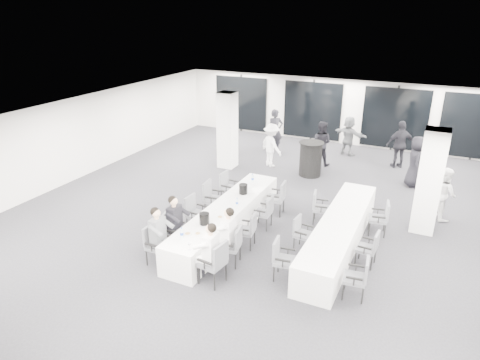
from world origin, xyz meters
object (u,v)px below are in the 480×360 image
object	(u,v)px
chair_main_right_far	(278,196)
standing_guest_d	(401,141)
banquet_table_side	(339,233)
standing_guest_c	(271,142)
chair_main_right_mid	(248,228)
chair_main_left_mid	(195,211)
chair_side_left_far	(319,206)
standing_guest_e	(416,158)
banquet_table_main	(227,220)
ice_bucket_far	(243,189)
cocktail_table	(311,159)
standing_guest_g	(226,131)
standing_guest_h	(444,190)
chair_side_left_mid	(301,231)
chair_main_right_near	(215,261)
standing_guest_f	(349,133)
chair_side_right_mid	(370,247)
chair_side_right_far	(381,216)
standing_guest_b	(321,140)
chair_side_right_near	(359,276)
chair_main_left_near	(155,242)
chair_main_left_second	(171,229)
chair_side_left_near	(282,257)
ice_bucket_near	(204,219)
standing_guest_a	(275,128)
chair_main_left_far	(228,186)
chair_main_right_second	(233,244)
chair_main_left_fourth	(212,196)

from	to	relation	value
chair_main_right_far	standing_guest_d	world-z (taller)	standing_guest_d
banquet_table_side	standing_guest_c	distance (m)	6.12
chair_main_right_mid	standing_guest_c	xyz separation A→B (m)	(-1.69, 5.79, 0.41)
standing_guest_d	chair_main_left_mid	bearing A→B (deg)	29.68
chair_main_left_mid	chair_main_right_mid	bearing A→B (deg)	86.50
chair_side_left_far	standing_guest_e	world-z (taller)	standing_guest_e
banquet_table_main	ice_bucket_far	size ratio (longest dim) A/B	18.15
cocktail_table	standing_guest_g	world-z (taller)	standing_guest_g
chair_main_right_far	standing_guest_h	bearing A→B (deg)	-73.65
chair_side_left_mid	standing_guest_h	bearing A→B (deg)	142.84
chair_main_right_near	standing_guest_f	bearing A→B (deg)	4.52
standing_guest_g	standing_guest_h	world-z (taller)	standing_guest_g
chair_side_right_mid	standing_guest_h	distance (m)	3.69
chair_side_right_far	standing_guest_b	world-z (taller)	standing_guest_b
chair_side_right_near	chair_side_right_mid	world-z (taller)	chair_side_right_near
chair_main_left_near	chair_main_left_second	xyz separation A→B (m)	(-0.00, 0.68, 0.02)
chair_side_left_near	standing_guest_h	world-z (taller)	standing_guest_h
chair_side_right_near	banquet_table_side	bearing A→B (deg)	17.51
chair_main_left_near	chair_side_left_near	xyz separation A→B (m)	(2.87, 0.68, -0.01)
cocktail_table	standing_guest_c	world-z (taller)	standing_guest_c
ice_bucket_near	ice_bucket_far	world-z (taller)	ice_bucket_near
chair_side_left_far	ice_bucket_far	xyz separation A→B (m)	(-2.01, -0.64, 0.37)
banquet_table_main	standing_guest_a	size ratio (longest dim) A/B	2.50
banquet_table_side	chair_main_right_near	size ratio (longest dim) A/B	4.92
standing_guest_b	standing_guest_h	size ratio (longest dim) A/B	1.12
chair_main_left_near	chair_main_left_second	bearing A→B (deg)	178.73
standing_guest_f	standing_guest_b	bearing A→B (deg)	89.79
chair_main_left_far	chair_main_right_mid	bearing A→B (deg)	40.48
chair_side_right_near	chair_main_left_second	bearing A→B (deg)	83.64
chair_side_left_near	chair_side_left_mid	world-z (taller)	chair_side_left_near
chair_main_right_far	chair_side_left_near	world-z (taller)	chair_main_right_far
chair_main_right_near	chair_side_left_near	xyz separation A→B (m)	(1.20, 0.81, -0.05)
chair_main_right_second	chair_main_right_mid	distance (m)	0.87
chair_main_left_second	standing_guest_g	size ratio (longest dim) A/B	0.46
standing_guest_e	standing_guest_g	bearing A→B (deg)	79.48
chair_main_right_far	standing_guest_f	distance (m)	6.35
banquet_table_main	ice_bucket_near	distance (m)	1.19
chair_side_right_mid	chair_main_left_second	bearing A→B (deg)	109.90
chair_side_left_far	standing_guest_f	size ratio (longest dim) A/B	0.50
chair_main_right_second	standing_guest_g	bearing A→B (deg)	18.14
chair_main_right_second	standing_guest_a	xyz separation A→B (m)	(-2.20, 8.35, 0.46)
chair_main_left_second	chair_main_right_far	bearing A→B (deg)	138.69
chair_side_right_near	ice_bucket_far	bearing A→B (deg)	51.57
chair_main_right_near	standing_guest_f	xyz separation A→B (m)	(0.61, 10.08, 0.32)
standing_guest_d	standing_guest_g	xyz separation A→B (m)	(-6.41, -1.59, 0.05)
standing_guest_d	cocktail_table	bearing A→B (deg)	8.74
chair_main_left_fourth	standing_guest_g	size ratio (longest dim) A/B	0.49
chair_main_left_second	standing_guest_b	distance (m)	7.80
standing_guest_c	ice_bucket_near	xyz separation A→B (m)	(0.82, -6.43, -0.03)
standing_guest_f	ice_bucket_far	world-z (taller)	standing_guest_f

